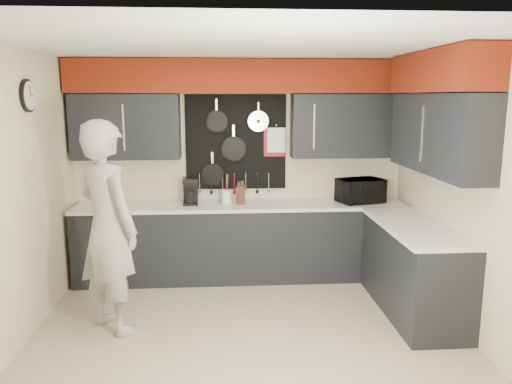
{
  "coord_description": "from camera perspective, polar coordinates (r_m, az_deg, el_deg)",
  "views": [
    {
      "loc": [
        -0.23,
        -4.34,
        2.17
      ],
      "look_at": [
        0.11,
        0.5,
        1.24
      ],
      "focal_mm": 35.0,
      "sensor_mm": 36.0,
      "label": 1
    }
  ],
  "objects": [
    {
      "name": "ground",
      "position": [
        4.86,
        -0.9,
        -15.7
      ],
      "size": [
        4.0,
        4.0,
        0.0
      ],
      "primitive_type": "plane",
      "color": "tan",
      "rests_on": "ground"
    },
    {
      "name": "back_wall_assembly",
      "position": [
        5.95,
        -1.71,
        9.29
      ],
      "size": [
        4.0,
        0.36,
        2.6
      ],
      "color": "beige",
      "rests_on": "ground"
    },
    {
      "name": "right_wall_assembly",
      "position": [
        5.06,
        20.51,
        7.58
      ],
      "size": [
        0.36,
        3.5,
        2.6
      ],
      "color": "beige",
      "rests_on": "ground"
    },
    {
      "name": "left_wall_assembly",
      "position": [
        4.77,
        -25.62,
        -0.33
      ],
      "size": [
        0.05,
        3.5,
        2.6
      ],
      "color": "beige",
      "rests_on": "ground"
    },
    {
      "name": "base_cabinets",
      "position": [
        5.78,
        3.37,
        -6.42
      ],
      "size": [
        3.95,
        2.2,
        0.92
      ],
      "color": "black",
      "rests_on": "ground"
    },
    {
      "name": "microwave",
      "position": [
        6.09,
        11.82,
        0.14
      ],
      "size": [
        0.6,
        0.49,
        0.29
      ],
      "primitive_type": "imported",
      "rotation": [
        0.0,
        0.0,
        0.3
      ],
      "color": "black",
      "rests_on": "base_cabinets"
    },
    {
      "name": "knife_block",
      "position": [
        5.89,
        -1.77,
        -0.33
      ],
      "size": [
        0.1,
        0.1,
        0.22
      ],
      "primitive_type": "cube",
      "rotation": [
        0.0,
        0.0,
        -0.06
      ],
      "color": "#3A1C12",
      "rests_on": "base_cabinets"
    },
    {
      "name": "utensil_crock",
      "position": [
        5.95,
        -3.36,
        -0.51
      ],
      "size": [
        0.12,
        0.12,
        0.16
      ],
      "primitive_type": "cylinder",
      "color": "white",
      "rests_on": "base_cabinets"
    },
    {
      "name": "coffee_maker",
      "position": [
        5.92,
        -7.51,
        0.18
      ],
      "size": [
        0.18,
        0.22,
        0.32
      ],
      "rotation": [
        0.0,
        0.0,
        0.05
      ],
      "color": "black",
      "rests_on": "base_cabinets"
    },
    {
      "name": "person",
      "position": [
        4.78,
        -16.55,
        -3.92
      ],
      "size": [
        0.85,
        0.84,
        1.98
      ],
      "primitive_type": "imported",
      "rotation": [
        0.0,
        0.0,
        2.37
      ],
      "color": "#B1B1AF",
      "rests_on": "ground"
    }
  ]
}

